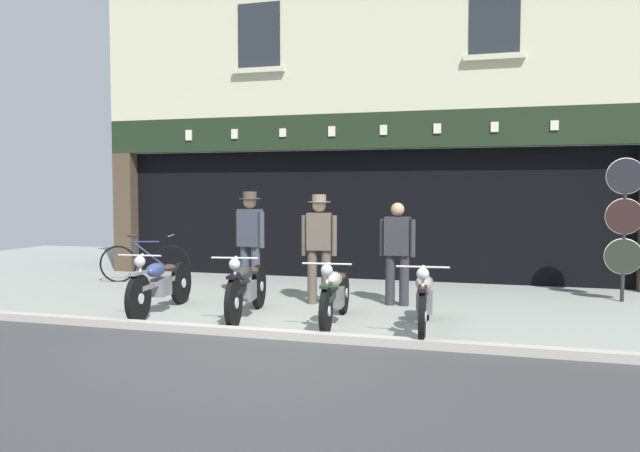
{
  "coord_description": "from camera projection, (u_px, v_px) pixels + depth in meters",
  "views": [
    {
      "loc": [
        2.64,
        -6.92,
        1.79
      ],
      "look_at": [
        -0.11,
        2.73,
        1.21
      ],
      "focal_mm": 34.9,
      "sensor_mm": 36.0,
      "label": 1
    }
  ],
  "objects": [
    {
      "name": "ground",
      "position": [
        234.0,
        364.0,
        6.53
      ],
      "size": [
        23.02,
        22.0,
        0.18
      ],
      "color": "gray"
    },
    {
      "name": "shop_facade",
      "position": [
        376.0,
        191.0,
        14.07
      ],
      "size": [
        11.32,
        4.42,
        6.71
      ],
      "color": "black",
      "rests_on": "ground"
    },
    {
      "name": "motorcycle_left",
      "position": [
        161.0,
        284.0,
        9.07
      ],
      "size": [
        0.62,
        2.1,
        0.93
      ],
      "rotation": [
        0.0,
        0.0,
        3.24
      ],
      "color": "black",
      "rests_on": "ground"
    },
    {
      "name": "motorcycle_center_left",
      "position": [
        247.0,
        287.0,
        8.72
      ],
      "size": [
        0.62,
        2.07,
        0.93
      ],
      "rotation": [
        0.0,
        0.0,
        3.29
      ],
      "color": "black",
      "rests_on": "ground"
    },
    {
      "name": "motorcycle_center",
      "position": [
        335.0,
        293.0,
        8.3
      ],
      "size": [
        0.62,
        2.01,
        0.89
      ],
      "rotation": [
        0.0,
        0.0,
        3.23
      ],
      "color": "black",
      "rests_on": "ground"
    },
    {
      "name": "motorcycle_center_right",
      "position": [
        425.0,
        298.0,
        7.89
      ],
      "size": [
        0.62,
        2.02,
        0.91
      ],
      "rotation": [
        0.0,
        0.0,
        3.21
      ],
      "color": "black",
      "rests_on": "ground"
    },
    {
      "name": "salesman_left",
      "position": [
        250.0,
        238.0,
        10.31
      ],
      "size": [
        0.55,
        0.36,
        1.77
      ],
      "rotation": [
        0.0,
        0.0,
        2.89
      ],
      "color": "#3D424C",
      "rests_on": "ground"
    },
    {
      "name": "shopkeeper_center",
      "position": [
        319.0,
        243.0,
        9.75
      ],
      "size": [
        0.55,
        0.36,
        1.73
      ],
      "rotation": [
        0.0,
        0.0,
        3.31
      ],
      "color": "brown",
      "rests_on": "ground"
    },
    {
      "name": "salesman_right",
      "position": [
        397.0,
        249.0,
        9.63
      ],
      "size": [
        0.56,
        0.25,
        1.6
      ],
      "rotation": [
        0.0,
        0.0,
        3.1
      ],
      "color": "#2D2D33",
      "rests_on": "ground"
    },
    {
      "name": "tyre_sign_pole",
      "position": [
        624.0,
        218.0,
        9.92
      ],
      "size": [
        0.59,
        0.06,
        2.31
      ],
      "color": "#232328",
      "rests_on": "ground"
    },
    {
      "name": "advert_board_near",
      "position": [
        224.0,
        188.0,
        13.38
      ],
      "size": [
        0.66,
        0.03,
        0.97
      ],
      "color": "silver"
    },
    {
      "name": "leaning_bicycle",
      "position": [
        144.0,
        262.0,
        12.17
      ],
      "size": [
        1.7,
        0.67,
        0.95
      ],
      "rotation": [
        0.0,
        0.0,
        -1.27
      ],
      "color": "black",
      "rests_on": "ground"
    }
  ]
}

